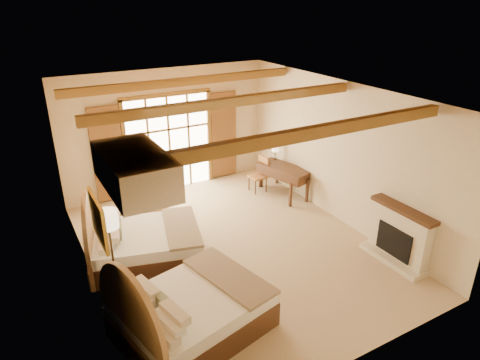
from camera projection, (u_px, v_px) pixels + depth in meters
floor at (233, 247)px, 8.95m from camera, size 7.00×7.00×0.00m
wall_back at (168, 131)px, 11.09m from camera, size 5.50×0.00×5.50m
wall_left at (86, 209)px, 7.06m from camera, size 0.00×7.00×7.00m
wall_right at (340, 153)px, 9.55m from camera, size 0.00×7.00×7.00m
ceiling at (231, 95)px, 7.66m from camera, size 7.00×7.00×0.00m
ceiling_beams at (231, 102)px, 7.71m from camera, size 5.39×4.60×0.18m
french_doors at (169, 144)px, 11.19m from camera, size 3.95×0.08×2.60m
fireplace at (399, 238)px, 8.32m from camera, size 0.46×1.40×1.16m
painting at (98, 220)px, 6.43m from camera, size 0.06×0.95×0.75m
canopy_valance at (135, 170)px, 5.08m from camera, size 0.70×1.40×0.45m
bed_near at (183, 312)px, 6.50m from camera, size 2.52×2.08×1.44m
bed_far at (138, 243)px, 8.30m from camera, size 2.50×2.08×1.39m
nightstand at (131, 303)px, 6.91m from camera, size 0.55×0.55×0.55m
floor_lamp at (108, 225)px, 6.96m from camera, size 0.35×0.35×1.66m
armchair at (136, 204)px, 10.09m from camera, size 0.93×0.93×0.62m
ottoman at (154, 199)px, 10.62m from camera, size 0.55×0.55×0.36m
desk at (284, 180)px, 11.15m from camera, size 0.97×1.55×0.78m
desk_chair at (258, 181)px, 11.39m from camera, size 0.43×0.43×0.95m
desk_lamp at (275, 149)px, 11.40m from camera, size 0.19×0.19×0.38m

